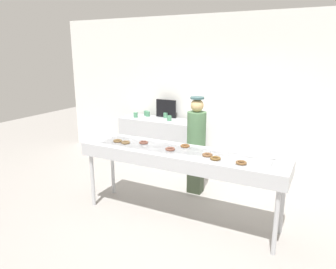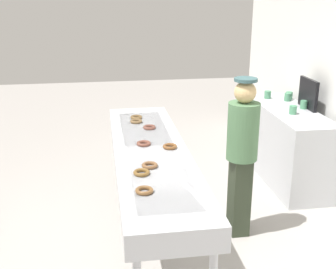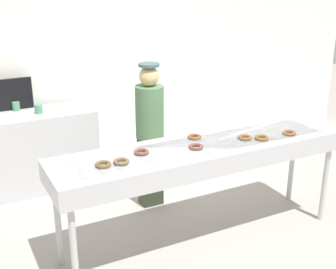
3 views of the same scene
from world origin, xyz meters
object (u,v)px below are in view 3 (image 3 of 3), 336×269
(worker_baker, at_px, (150,130))
(paper_cup_4, at_px, (16,106))
(chocolate_donut_0, at_px, (103,164))
(fryer_conveyor, at_px, (204,154))
(chocolate_donut_3, at_px, (121,162))
(chocolate_donut_7, at_px, (245,137))
(prep_counter, at_px, (23,153))
(chocolate_donut_6, at_px, (196,147))
(menu_display, at_px, (13,94))
(chocolate_donut_5, at_px, (262,138))
(chocolate_donut_4, at_px, (141,152))
(chocolate_donut_2, at_px, (194,137))
(paper_cup_2, at_px, (39,109))
(chocolate_donut_1, at_px, (289,133))

(worker_baker, bearing_deg, paper_cup_4, -32.46)
(chocolate_donut_0, distance_m, paper_cup_4, 2.17)
(fryer_conveyor, bearing_deg, chocolate_donut_3, -175.81)
(chocolate_donut_7, distance_m, prep_counter, 2.69)
(chocolate_donut_6, relative_size, menu_display, 0.29)
(chocolate_donut_5, bearing_deg, chocolate_donut_4, 170.47)
(chocolate_donut_6, distance_m, prep_counter, 2.38)
(chocolate_donut_2, bearing_deg, chocolate_donut_3, -164.23)
(prep_counter, height_order, menu_display, menu_display)
(chocolate_donut_6, bearing_deg, paper_cup_4, 119.14)
(chocolate_donut_2, height_order, chocolate_donut_7, same)
(chocolate_donut_0, distance_m, chocolate_donut_7, 1.41)
(chocolate_donut_7, relative_size, paper_cup_2, 1.28)
(chocolate_donut_6, bearing_deg, prep_counter, 121.71)
(fryer_conveyor, height_order, chocolate_donut_3, chocolate_donut_3)
(worker_baker, bearing_deg, paper_cup_2, -31.65)
(chocolate_donut_7, relative_size, prep_counter, 0.08)
(chocolate_donut_6, bearing_deg, worker_baker, 90.63)
(fryer_conveyor, distance_m, paper_cup_4, 2.48)
(chocolate_donut_0, xyz_separation_m, chocolate_donut_3, (0.15, -0.01, 0.00))
(chocolate_donut_2, bearing_deg, chocolate_donut_5, -29.56)
(prep_counter, height_order, paper_cup_4, paper_cup_4)
(chocolate_donut_4, height_order, chocolate_donut_5, same)
(worker_baker, bearing_deg, chocolate_donut_7, 131.95)
(fryer_conveyor, height_order, chocolate_donut_6, chocolate_donut_6)
(chocolate_donut_2, height_order, paper_cup_4, paper_cup_4)
(chocolate_donut_2, bearing_deg, worker_baker, 99.84)
(fryer_conveyor, relative_size, chocolate_donut_7, 21.66)
(chocolate_donut_6, height_order, menu_display, menu_display)
(prep_counter, distance_m, paper_cup_2, 0.58)
(chocolate_donut_2, distance_m, chocolate_donut_4, 0.62)
(chocolate_donut_4, height_order, worker_baker, worker_baker)
(prep_counter, bearing_deg, chocolate_donut_6, -58.29)
(paper_cup_2, bearing_deg, chocolate_donut_7, -51.58)
(chocolate_donut_3, xyz_separation_m, chocolate_donut_4, (0.24, 0.12, 0.00))
(chocolate_donut_3, relative_size, chocolate_donut_6, 1.00)
(chocolate_donut_1, xyz_separation_m, chocolate_donut_3, (-1.72, 0.09, 0.00))
(chocolate_donut_1, distance_m, chocolate_donut_6, 1.00)
(chocolate_donut_4, relative_size, prep_counter, 0.08)
(chocolate_donut_1, xyz_separation_m, paper_cup_2, (-1.98, 2.01, -0.03))
(fryer_conveyor, bearing_deg, chocolate_donut_1, -9.79)
(chocolate_donut_4, relative_size, paper_cup_4, 1.28)
(chocolate_donut_7, height_order, prep_counter, chocolate_donut_7)
(fryer_conveyor, distance_m, chocolate_donut_7, 0.43)
(chocolate_donut_4, bearing_deg, chocolate_donut_1, -7.94)
(chocolate_donut_2, bearing_deg, paper_cup_4, 124.39)
(chocolate_donut_1, relative_size, chocolate_donut_7, 1.00)
(chocolate_donut_0, distance_m, paper_cup_2, 1.91)
(fryer_conveyor, relative_size, chocolate_donut_3, 21.66)
(chocolate_donut_1, bearing_deg, chocolate_donut_4, 172.06)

